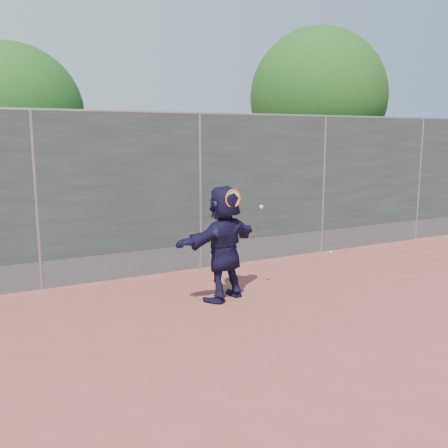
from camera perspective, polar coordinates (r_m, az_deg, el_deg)
name	(u,v)px	position (r m, az deg, el deg)	size (l,w,h in m)	color
ground	(309,327)	(7.09, 9.69, -11.49)	(80.00, 80.00, 0.00)	#9E4C42
player	(224,243)	(7.87, 0.00, -2.19)	(1.70, 0.54, 1.83)	black
ball_ground	(331,252)	(11.33, 12.11, -3.18)	(0.07, 0.07, 0.07)	#D4E232
fence	(200,188)	(9.65, -2.74, 4.09)	(20.00, 0.06, 3.03)	#38423D
swing_action	(236,201)	(7.63, 1.35, 2.70)	(0.70, 0.13, 0.51)	orange
tree_right	(322,101)	(14.04, 11.14, 13.58)	(3.78, 3.60, 5.39)	#382314
tree_left	(20,119)	(11.82, -22.29, 11.05)	(3.15, 3.00, 4.53)	#382314
weed_clump	(217,261)	(9.93, -0.84, -4.23)	(0.68, 0.07, 0.30)	#387226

